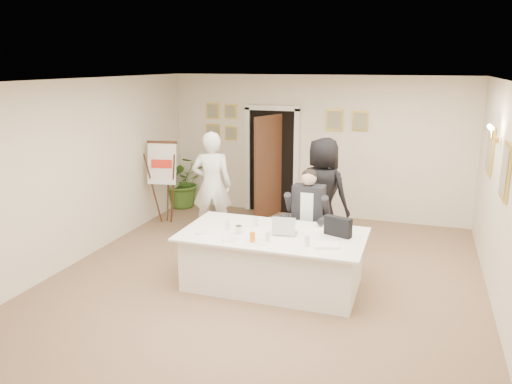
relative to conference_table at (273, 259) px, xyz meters
The scene contains 28 objects.
floor 0.42m from the conference_table, behind, with size 7.00×7.00×0.00m, color brown.
ceiling 2.41m from the conference_table, behind, with size 6.00×7.00×0.02m, color white.
wall_back 3.65m from the conference_table, 92.57° to the left, with size 6.00×0.10×2.80m, color #F1ECCC.
wall_front 3.64m from the conference_table, 92.58° to the right, with size 6.00×0.10×2.80m, color #F1ECCC.
wall_left 3.31m from the conference_table, behind, with size 0.10×7.00×2.80m, color #F1ECCC.
wall_right 3.02m from the conference_table, ahead, with size 0.10×7.00×2.80m, color #F1ECCC.
doorway 3.55m from the conference_table, 107.35° to the left, with size 1.14×0.86×2.20m.
pictures_back_wall 3.89m from the conference_table, 105.39° to the left, with size 3.40×0.06×0.80m, color gold, non-canonical shape.
pictures_right_wall 3.35m from the conference_table, 23.26° to the left, with size 0.06×2.20×0.80m, color gold, non-canonical shape.
wall_sconce 3.45m from the conference_table, 23.78° to the left, with size 0.20×0.30×0.24m, color gold, non-canonical shape.
conference_table is the anchor object (origin of this frame).
seated_man 1.03m from the conference_table, 73.40° to the left, with size 0.65×0.69×1.51m, color black, non-canonical shape.
flip_chart 3.47m from the conference_table, 143.54° to the left, with size 0.57×0.40×1.58m.
standing_man 2.33m from the conference_table, 134.68° to the left, with size 0.69×0.45×1.89m, color white.
standing_woman 1.83m from the conference_table, 78.67° to the left, with size 0.91×0.59×1.86m, color black.
potted_palm 4.37m from the conference_table, 132.67° to the left, with size 1.02×0.88×1.13m, color #3A6120.
laptop 0.55m from the conference_table, 18.30° to the left, with size 0.31×0.34×0.28m, color #B7BABC, non-canonical shape.
laptop_bag 1.01m from the conference_table, 11.30° to the left, with size 0.38×0.10×0.26m, color black.
paper_stack 0.93m from the conference_table, 19.22° to the right, with size 0.31×0.22×0.03m, color white.
plate_left 1.03m from the conference_table, 162.62° to the right, with size 0.21×0.21×0.01m, color white.
plate_mid 0.73m from the conference_table, 136.81° to the right, with size 0.22×0.22×0.01m, color white.
plate_near 0.56m from the conference_table, 93.58° to the right, with size 0.21×0.21×0.01m, color white.
glass_a 0.78m from the conference_table, behind, with size 0.06×0.06×0.14m, color silver.
glass_b 0.58m from the conference_table, 84.43° to the right, with size 0.06×0.06×0.14m, color silver.
glass_c 0.79m from the conference_table, 31.41° to the right, with size 0.07×0.07×0.14m, color silver.
glass_d 0.59m from the conference_table, 145.86° to the left, with size 0.07×0.07×0.14m, color silver.
oj_glass 0.62m from the conference_table, 110.82° to the right, with size 0.07×0.07×0.13m, color orange.
steel_jug 0.64m from the conference_table, 159.87° to the right, with size 0.09×0.09×0.11m, color silver.
Camera 1 is at (1.97, -6.18, 3.03)m, focal length 35.00 mm.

